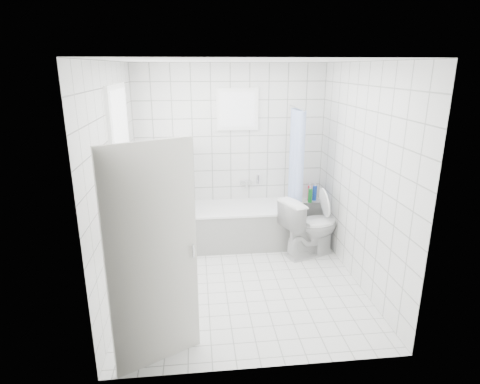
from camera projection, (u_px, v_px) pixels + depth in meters
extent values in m
plane|color=white|center=(242.00, 281.00, 4.96)|extent=(3.00, 3.00, 0.00)
plane|color=white|center=(243.00, 61.00, 4.18)|extent=(3.00, 3.00, 0.00)
cube|color=white|center=(231.00, 153.00, 5.99)|extent=(2.80, 0.02, 2.60)
cube|color=white|center=(264.00, 232.00, 3.15)|extent=(2.80, 0.02, 2.60)
cube|color=white|center=(117.00, 184.00, 4.42)|extent=(0.02, 3.00, 2.60)
cube|color=white|center=(360.00, 177.00, 4.72)|extent=(0.02, 3.00, 2.60)
cube|color=white|center=(123.00, 152.00, 4.62)|extent=(0.01, 0.90, 1.40)
cube|color=white|center=(238.00, 109.00, 5.77)|extent=(0.50, 0.01, 0.50)
cube|color=white|center=(132.00, 212.00, 4.85)|extent=(0.18, 1.02, 0.08)
cube|color=silver|center=(153.00, 260.00, 3.34)|extent=(0.72, 0.42, 2.00)
cube|color=white|center=(242.00, 226.00, 5.96)|extent=(1.60, 0.75, 0.55)
cube|color=white|center=(242.00, 208.00, 5.87)|extent=(1.62, 0.77, 0.03)
cube|color=white|center=(181.00, 199.00, 5.68)|extent=(0.15, 0.85, 1.50)
cube|color=white|center=(311.00, 217.00, 6.32)|extent=(0.40, 0.24, 0.55)
imported|color=white|center=(310.00, 226.00, 5.56)|extent=(0.94, 0.73, 0.84)
cylinder|color=silver|center=(297.00, 108.00, 5.50)|extent=(0.02, 0.80, 0.02)
cube|color=silver|center=(246.00, 182.00, 6.11)|extent=(0.18, 0.06, 0.06)
imported|color=pink|center=(135.00, 193.00, 5.08)|extent=(0.13, 0.12, 0.20)
imported|color=#F45FC7|center=(128.00, 205.00, 4.50)|extent=(0.17, 0.17, 0.31)
imported|color=#3189DD|center=(129.00, 208.00, 4.61)|extent=(0.10, 0.10, 0.18)
imported|color=silver|center=(132.00, 203.00, 4.78)|extent=(0.18, 0.18, 0.17)
cylinder|color=green|center=(310.00, 196.00, 6.12)|extent=(0.06, 0.06, 0.22)
cylinder|color=red|center=(310.00, 193.00, 6.20)|extent=(0.06, 0.06, 0.24)
cylinder|color=blue|center=(315.00, 193.00, 6.21)|extent=(0.06, 0.06, 0.23)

